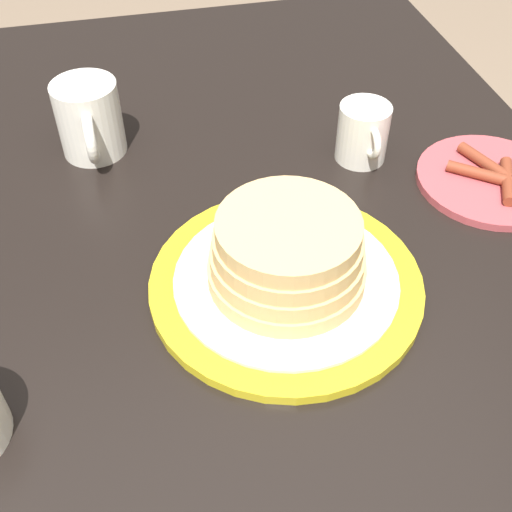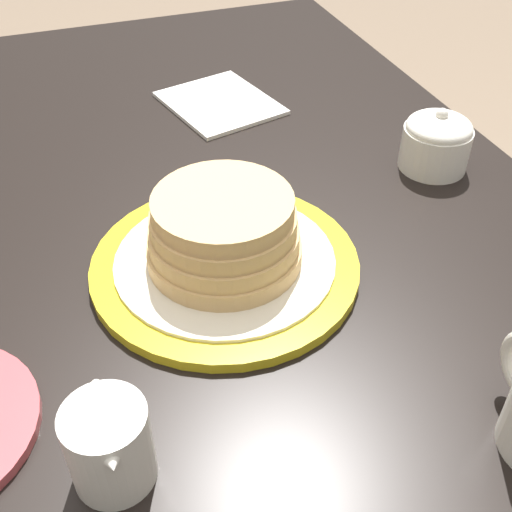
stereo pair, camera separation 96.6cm
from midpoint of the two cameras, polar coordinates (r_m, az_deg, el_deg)
name	(u,v)px [view 2 (the right image)]	position (r m, az deg, el deg)	size (l,w,h in m)	color
dining_table	(230,327)	(0.60, -0.65, -43.55)	(1.44, 0.83, 0.77)	black
pancake_plate	(224,245)	(0.44, -1.05, -45.80)	(0.28, 0.28, 0.09)	gold
creamer_pitcher	(109,444)	(0.49, -33.93, -72.66)	(0.10, 0.06, 0.08)	silver
sugar_bowl	(436,141)	(0.56, 29.12, -19.06)	(0.09, 0.09, 0.08)	silver
napkin	(220,103)	(0.62, -2.57, -8.95)	(0.20, 0.18, 0.01)	silver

